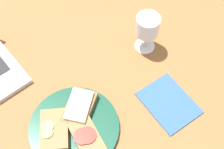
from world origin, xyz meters
TOP-DOWN VIEW (x-y plane):
  - wooden_table at (0.00, 0.00)cm, footprint 140.00×140.00cm
  - plate at (-11.36, -7.92)cm, footprint 24.04×24.04cm
  - sandwich_with_cucumber at (-16.00, -5.78)cm, footprint 12.23×13.19cm
  - sandwich_with_tomato at (-10.93, -12.91)cm, footprint 8.23×11.79cm
  - sandwich_with_cheese at (-7.24, -5.00)cm, footprint 12.86×11.54cm
  - wine_glass at (21.85, 0.30)cm, footprint 7.02×7.02cm
  - napkin at (13.26, -18.89)cm, footprint 13.50×16.61cm

SIDE VIEW (x-z plane):
  - wooden_table at x=0.00cm, z-range 0.00..3.00cm
  - napkin at x=13.26cm, z-range 3.00..3.40cm
  - plate at x=-11.36cm, z-range 3.00..4.23cm
  - sandwich_with_cucumber at x=-16.00cm, z-range 4.09..6.60cm
  - sandwich_with_tomato at x=-10.93cm, z-range 4.14..6.81cm
  - sandwich_with_cheese at x=-7.24cm, z-range 4.12..7.32cm
  - wine_glass at x=21.85cm, z-range 5.60..18.42cm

